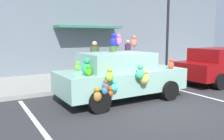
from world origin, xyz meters
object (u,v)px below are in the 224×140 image
object	(u,v)px
plush_covered_car	(120,75)
pedestrian_near_shopfront	(95,62)
parked_sedan_behind	(220,65)
teddy_bear_on_sidewalk	(103,76)
pedestrian_walking_past	(128,56)
pedestrian_by_lamp	(113,59)
street_lamp_post	(168,25)

from	to	relation	value
plush_covered_car	pedestrian_near_shopfront	size ratio (longest dim) A/B	2.43
parked_sedan_behind	teddy_bear_on_sidewalk	xyz separation A→B (m)	(-4.88, 2.01, -0.38)
pedestrian_walking_past	teddy_bear_on_sidewalk	bearing A→B (deg)	-141.26
parked_sedan_behind	pedestrian_by_lamp	bearing A→B (deg)	131.41
street_lamp_post	pedestrian_by_lamp	bearing A→B (deg)	140.04
teddy_bear_on_sidewalk	pedestrian_near_shopfront	bearing A→B (deg)	84.46
plush_covered_car	teddy_bear_on_sidewalk	xyz separation A→B (m)	(0.50, 2.12, -0.39)
parked_sedan_behind	street_lamp_post	xyz separation A→B (m)	(-1.28, 2.05, 1.80)
pedestrian_near_shopfront	pedestrian_by_lamp	world-z (taller)	pedestrian_near_shopfront
plush_covered_car	pedestrian_near_shopfront	world-z (taller)	plush_covered_car
parked_sedan_behind	street_lamp_post	size ratio (longest dim) A/B	1.08
parked_sedan_behind	pedestrian_by_lamp	distance (m)	5.01
plush_covered_car	pedestrian_walking_past	xyz separation A→B (m)	(3.30, 4.37, 0.15)
street_lamp_post	parked_sedan_behind	bearing A→B (deg)	-58.10
teddy_bear_on_sidewalk	pedestrian_by_lamp	bearing A→B (deg)	48.23
plush_covered_car	parked_sedan_behind	bearing A→B (deg)	1.24
plush_covered_car	parked_sedan_behind	xyz separation A→B (m)	(5.37, 0.12, -0.01)
plush_covered_car	pedestrian_by_lamp	bearing A→B (deg)	61.99
teddy_bear_on_sidewalk	pedestrian_by_lamp	world-z (taller)	pedestrian_by_lamp
teddy_bear_on_sidewalk	pedestrian_walking_past	world-z (taller)	pedestrian_walking_past
parked_sedan_behind	street_lamp_post	world-z (taller)	street_lamp_post
parked_sedan_behind	pedestrian_walking_past	xyz separation A→B (m)	(-2.07, 4.26, 0.17)
parked_sedan_behind	pedestrian_by_lamp	xyz separation A→B (m)	(-3.31, 3.76, 0.12)
pedestrian_near_shopfront	pedestrian_by_lamp	xyz separation A→B (m)	(1.48, 0.87, -0.02)
plush_covered_car	pedestrian_by_lamp	world-z (taller)	plush_covered_car
pedestrian_near_shopfront	pedestrian_by_lamp	bearing A→B (deg)	30.39
parked_sedan_behind	pedestrian_near_shopfront	size ratio (longest dim) A/B	2.52
plush_covered_car	street_lamp_post	world-z (taller)	street_lamp_post
parked_sedan_behind	teddy_bear_on_sidewalk	size ratio (longest dim) A/B	7.58
street_lamp_post	pedestrian_by_lamp	xyz separation A→B (m)	(-2.04, 1.71, -1.68)
street_lamp_post	teddy_bear_on_sidewalk	bearing A→B (deg)	-179.33
plush_covered_car	pedestrian_walking_past	size ratio (longest dim) A/B	2.41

